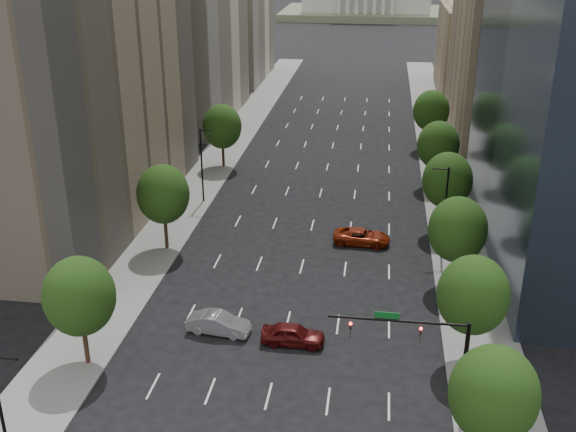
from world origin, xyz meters
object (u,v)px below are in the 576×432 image
at_px(traffic_signal, 428,345).
at_px(car_silver, 219,324).
at_px(car_red_far, 362,237).
at_px(car_maroon, 293,334).

distance_m(traffic_signal, car_silver, 17.98).
distance_m(car_silver, car_red_far, 21.33).
relative_size(car_maroon, car_silver, 0.98).
distance_m(car_maroon, car_silver, 6.14).
distance_m(traffic_signal, car_maroon, 12.54).
bearing_deg(car_maroon, traffic_signal, -123.76).
bearing_deg(traffic_signal, car_silver, 154.57).
relative_size(traffic_signal, car_silver, 1.78).
distance_m(car_maroon, car_red_far, 19.79).
bearing_deg(traffic_signal, car_red_far, 100.98).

